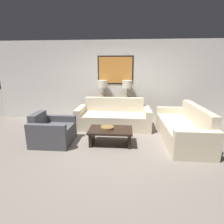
% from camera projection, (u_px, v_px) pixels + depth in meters
% --- Properties ---
extents(ground_plane, '(20.00, 20.00, 0.00)m').
position_uv_depth(ground_plane, '(109.00, 150.00, 3.94)').
color(ground_plane, slate).
extents(back_wall, '(8.22, 0.12, 2.65)m').
position_uv_depth(back_wall, '(115.00, 81.00, 5.92)').
color(back_wall, silver).
rests_on(back_wall, ground_plane).
extents(console_table, '(1.29, 0.36, 0.74)m').
position_uv_depth(console_table, '(115.00, 111.00, 5.92)').
color(console_table, brown).
rests_on(console_table, ground_plane).
extents(table_lamp_left, '(0.33, 0.33, 0.64)m').
position_uv_depth(table_lamp_left, '(103.00, 86.00, 5.74)').
color(table_lamp_left, tan).
rests_on(table_lamp_left, console_table).
extents(table_lamp_right, '(0.33, 0.33, 0.64)m').
position_uv_depth(table_lamp_right, '(127.00, 87.00, 5.68)').
color(table_lamp_right, tan).
rests_on(table_lamp_right, console_table).
extents(couch_by_back_wall, '(2.19, 0.90, 0.88)m').
position_uv_depth(couch_by_back_wall, '(113.00, 118.00, 5.32)').
color(couch_by_back_wall, beige).
rests_on(couch_by_back_wall, ground_plane).
extents(couch_by_side, '(0.90, 2.19, 0.88)m').
position_uv_depth(couch_by_side, '(183.00, 129.00, 4.41)').
color(couch_by_side, beige).
rests_on(couch_by_side, ground_plane).
extents(coffee_table, '(1.03, 0.62, 0.38)m').
position_uv_depth(coffee_table, '(111.00, 133.00, 4.18)').
color(coffee_table, black).
rests_on(coffee_table, ground_plane).
extents(decorative_bowl, '(0.32, 0.32, 0.05)m').
position_uv_depth(decorative_bowl, '(107.00, 128.00, 4.18)').
color(decorative_bowl, olive).
rests_on(decorative_bowl, coffee_table).
extents(armchair_near_back_wall, '(0.90, 0.87, 0.75)m').
position_uv_depth(armchair_near_back_wall, '(52.00, 132.00, 4.25)').
color(armchair_near_back_wall, '#4C4C51').
rests_on(armchair_near_back_wall, ground_plane).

